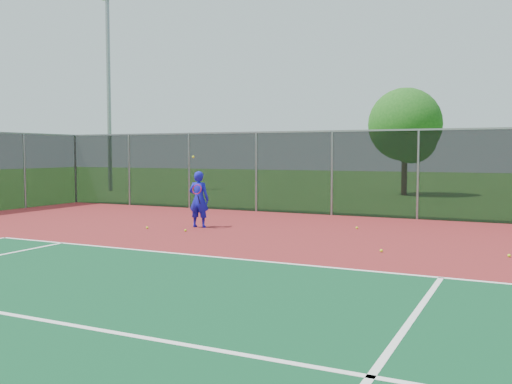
% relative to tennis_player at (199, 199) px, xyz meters
% --- Properties ---
extents(ground, '(120.00, 120.00, 0.00)m').
position_rel_tennis_player_xyz_m(ground, '(5.53, -7.06, -0.87)').
color(ground, '#2A631C').
rests_on(ground, ground).
extents(court_apron, '(30.00, 20.00, 0.02)m').
position_rel_tennis_player_xyz_m(court_apron, '(5.53, -5.06, -0.86)').
color(court_apron, maroon).
rests_on(court_apron, ground).
extents(court_lines, '(22.10, 13.05, 0.00)m').
position_rel_tennis_player_xyz_m(court_lines, '(7.53, -8.94, -0.84)').
color(court_lines, white).
rests_on(court_lines, court_apron).
extents(fence_back, '(30.00, 0.06, 3.03)m').
position_rel_tennis_player_xyz_m(fence_back, '(5.53, 4.94, 0.70)').
color(fence_back, black).
rests_on(fence_back, court_apron).
extents(tennis_player, '(0.67, 0.66, 2.15)m').
position_rel_tennis_player_xyz_m(tennis_player, '(0.00, 0.00, 0.00)').
color(tennis_player, '#1415C1').
rests_on(tennis_player, court_apron).
extents(practice_ball_0, '(0.07, 0.07, 0.07)m').
position_rel_tennis_player_xyz_m(practice_ball_0, '(8.56, -1.30, -0.81)').
color(practice_ball_0, '#D0EC1B').
rests_on(practice_ball_0, court_apron).
extents(practice_ball_1, '(0.07, 0.07, 0.07)m').
position_rel_tennis_player_xyz_m(practice_ball_1, '(5.94, -1.88, -0.81)').
color(practice_ball_1, '#D0EC1B').
rests_on(practice_ball_1, court_apron).
extents(practice_ball_3, '(0.07, 0.07, 0.07)m').
position_rel_tennis_player_xyz_m(practice_ball_3, '(4.37, 1.68, -0.81)').
color(practice_ball_3, '#D0EC1B').
rests_on(practice_ball_3, court_apron).
extents(practice_ball_4, '(0.07, 0.07, 0.07)m').
position_rel_tennis_player_xyz_m(practice_ball_4, '(0.14, -0.97, -0.81)').
color(practice_ball_4, '#D0EC1B').
rests_on(practice_ball_4, court_apron).
extents(practice_ball_5, '(0.07, 0.07, 0.07)m').
position_rel_tennis_player_xyz_m(practice_ball_5, '(-1.19, -0.97, -0.81)').
color(practice_ball_5, '#D0EC1B').
rests_on(practice_ball_5, court_apron).
extents(floodlight_nw, '(0.90, 0.40, 11.46)m').
position_rel_tennis_player_xyz_m(floodlight_nw, '(-13.44, 11.99, 5.63)').
color(floodlight_nw, gray).
rests_on(floodlight_nw, ground).
extents(tree_back_left, '(3.84, 3.84, 5.65)m').
position_rel_tennis_player_xyz_m(tree_back_left, '(3.02, 15.87, 2.68)').
color(tree_back_left, '#3C2215').
rests_on(tree_back_left, ground).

